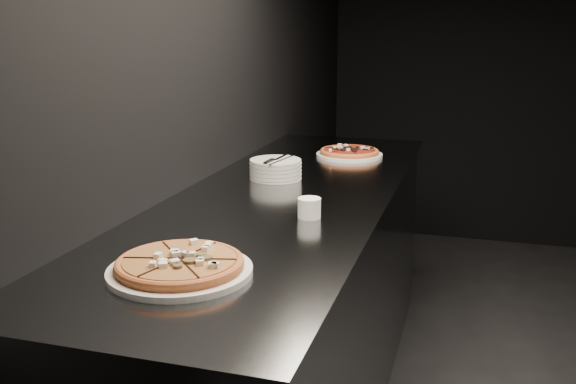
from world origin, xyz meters
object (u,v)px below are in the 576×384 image
(pizza_tomato, at_px, (349,153))
(plate_stack, at_px, (276,169))
(ramekin, at_px, (309,207))
(counter, at_px, (287,310))
(pizza_mushroom, at_px, (180,266))
(cutlery, at_px, (276,160))

(pizza_tomato, height_order, plate_stack, plate_stack)
(pizza_tomato, xyz_separation_m, ramekin, (0.07, -0.99, 0.01))
(counter, bearing_deg, plate_stack, 118.53)
(pizza_tomato, bearing_deg, counter, -97.01)
(pizza_mushroom, bearing_deg, plate_stack, 94.89)
(counter, height_order, ramekin, ramekin)
(pizza_tomato, distance_m, ramekin, 0.99)
(pizza_mushroom, height_order, pizza_tomato, pizza_mushroom)
(plate_stack, bearing_deg, cutlery, -62.38)
(pizza_mushroom, relative_size, ramekin, 5.21)
(pizza_mushroom, xyz_separation_m, plate_stack, (-0.09, 1.03, 0.02))
(counter, xyz_separation_m, pizza_mushroom, (-0.02, -0.83, 0.48))
(pizza_mushroom, relative_size, cutlery, 1.78)
(counter, bearing_deg, ramekin, -61.23)
(plate_stack, xyz_separation_m, ramekin, (0.26, -0.48, -0.00))
(pizza_mushroom, xyz_separation_m, pizza_tomato, (0.10, 1.54, -0.00))
(pizza_tomato, bearing_deg, plate_stack, -110.64)
(cutlery, relative_size, ramekin, 2.92)
(counter, bearing_deg, pizza_mushroom, -91.21)
(counter, distance_m, cutlery, 0.57)
(plate_stack, relative_size, cutlery, 0.95)
(counter, bearing_deg, cutlery, 118.61)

